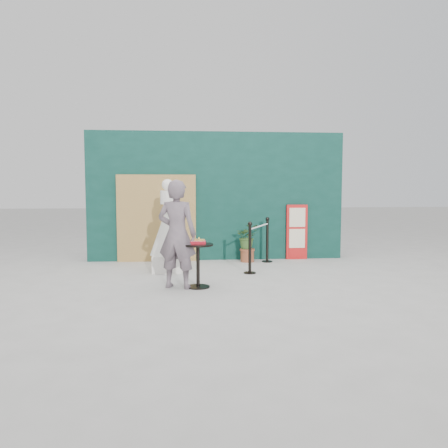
# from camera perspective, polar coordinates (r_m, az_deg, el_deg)

# --- Properties ---
(ground) EXTENTS (60.00, 60.00, 0.00)m
(ground) POSITION_cam_1_polar(r_m,az_deg,el_deg) (7.41, 0.85, -8.50)
(ground) COLOR #ADAAA5
(ground) RESTS_ON ground
(back_wall) EXTENTS (6.00, 0.30, 3.00)m
(back_wall) POSITION_cam_1_polar(r_m,az_deg,el_deg) (10.35, -0.98, 3.65)
(back_wall) COLOR #0B312A
(back_wall) RESTS_ON ground
(bamboo_fence) EXTENTS (1.80, 0.08, 2.00)m
(bamboo_fence) POSITION_cam_1_polar(r_m,az_deg,el_deg) (10.15, -8.79, 0.75)
(bamboo_fence) COLOR tan
(bamboo_fence) RESTS_ON ground
(woman) EXTENTS (0.78, 0.64, 1.84)m
(woman) POSITION_cam_1_polar(r_m,az_deg,el_deg) (7.40, -6.16, -1.33)
(woman) COLOR slate
(woman) RESTS_ON ground
(menu_board) EXTENTS (0.50, 0.07, 1.30)m
(menu_board) POSITION_cam_1_polar(r_m,az_deg,el_deg) (10.52, 9.48, -1.04)
(menu_board) COLOR red
(menu_board) RESTS_ON ground
(statue) EXTENTS (0.73, 0.73, 1.87)m
(statue) POSITION_cam_1_polar(r_m,az_deg,el_deg) (8.91, -7.32, -1.31)
(statue) COLOR silver
(statue) RESTS_ON ground
(cafe_table) EXTENTS (0.52, 0.52, 0.75)m
(cafe_table) POSITION_cam_1_polar(r_m,az_deg,el_deg) (7.45, -3.42, -4.52)
(cafe_table) COLOR black
(cafe_table) RESTS_ON ground
(food_basket) EXTENTS (0.26, 0.19, 0.11)m
(food_basket) POSITION_cam_1_polar(r_m,az_deg,el_deg) (7.42, -3.41, -2.31)
(food_basket) COLOR #B11221
(food_basket) RESTS_ON cafe_table
(planter) EXTENTS (0.51, 0.44, 0.87)m
(planter) POSITION_cam_1_polar(r_m,az_deg,el_deg) (10.03, 3.07, -2.10)
(planter) COLOR brown
(planter) RESTS_ON ground
(stanchion_barrier) EXTENTS (0.84, 1.54, 1.03)m
(stanchion_barrier) POSITION_cam_1_polar(r_m,az_deg,el_deg) (9.35, 4.62, -2.66)
(stanchion_barrier) COLOR black
(stanchion_barrier) RESTS_ON ground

